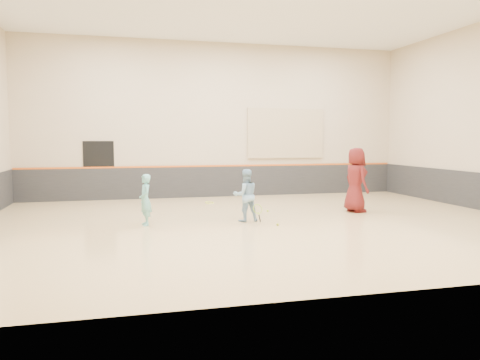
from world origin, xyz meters
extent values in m
cube|color=tan|center=(0.00, 0.00, -0.10)|extent=(15.00, 12.00, 0.20)
cube|color=#C2AD8E|center=(0.00, 6.01, 3.00)|extent=(15.00, 0.02, 6.00)
cube|color=#C2AD8E|center=(0.00, -6.01, 3.00)|extent=(15.00, 0.02, 6.00)
cube|color=#232326|center=(0.00, 5.97, 0.60)|extent=(14.90, 0.04, 1.20)
cube|color=#D85914|center=(0.00, 5.96, 1.22)|extent=(14.90, 0.03, 0.06)
cube|color=tan|center=(2.80, 5.95, 2.50)|extent=(3.20, 0.08, 2.00)
cube|color=black|center=(-4.50, 5.98, 1.10)|extent=(1.10, 0.05, 2.20)
imported|color=#6FC1C0|center=(-3.07, 0.40, 0.68)|extent=(0.40, 0.54, 1.36)
imported|color=#83ACCB|center=(-0.35, 0.34, 0.73)|extent=(0.73, 0.58, 1.45)
imported|color=#551414|center=(3.41, 1.14, 1.01)|extent=(0.74, 1.05, 2.01)
sphere|color=gold|center=(0.30, -0.52, 0.03)|extent=(0.07, 0.07, 0.07)
sphere|color=#B5CB2F|center=(3.51, 0.94, 1.30)|extent=(0.07, 0.07, 0.07)
sphere|color=#BEDE33|center=(0.75, 1.79, 0.03)|extent=(0.07, 0.07, 0.07)
camera|label=1|loc=(-3.60, -12.06, 2.29)|focal=35.00mm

